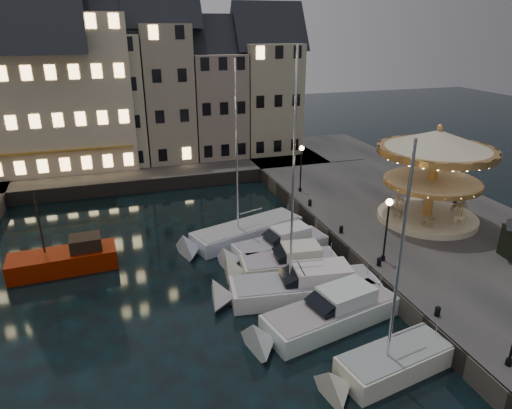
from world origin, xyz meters
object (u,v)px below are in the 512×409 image
object	(u,v)px
motorboat_c	(298,287)
motorboat_e	(275,247)
motorboat_d	(283,265)
motorboat_b	(326,316)
bollard_a	(438,311)
motorboat_f	(241,234)
carousel	(435,159)
streetlamp_b	(387,221)
red_fishing_boat	(66,260)
streetlamp_c	(301,162)
motorboat_a	(386,366)
bollard_d	(310,202)
bollard_c	(341,229)
streetlamp_d	(460,171)
bollard_b	(379,261)

from	to	relation	value
motorboat_c	motorboat_e	bearing A→B (deg)	84.49
motorboat_d	motorboat_b	bearing A→B (deg)	-88.20
bollard_a	motorboat_f	bearing A→B (deg)	114.49
bollard_a	carousel	world-z (taller)	carousel
streetlamp_b	red_fishing_boat	xyz separation A→B (m)	(-19.28, 7.30, -3.33)
streetlamp_c	motorboat_a	world-z (taller)	motorboat_a
bollard_d	carousel	world-z (taller)	carousel
streetlamp_c	motorboat_f	distance (m)	9.52
streetlamp_c	motorboat_e	xyz separation A→B (m)	(-5.43, -8.53, -3.38)
motorboat_f	motorboat_c	bearing A→B (deg)	-82.75
motorboat_e	carousel	xyz separation A→B (m)	(12.12, -0.37, 5.50)
motorboat_f	red_fishing_boat	xyz separation A→B (m)	(-12.26, -0.80, 0.16)
streetlamp_b	motorboat_b	size ratio (longest dim) A/B	0.47
bollard_c	motorboat_c	size ratio (longest dim) A/B	0.04
red_fishing_boat	streetlamp_d	bearing A→B (deg)	-0.56
bollard_a	motorboat_d	bearing A→B (deg)	121.53
motorboat_f	carousel	bearing A→B (deg)	-14.30
red_fishing_boat	bollard_a	bearing A→B (deg)	-35.45
bollard_b	motorboat_f	world-z (taller)	motorboat_f
motorboat_e	bollard_b	bearing A→B (deg)	-48.58
bollard_b	motorboat_a	size ratio (longest dim) A/B	0.05
streetlamp_c	motorboat_b	distance (m)	18.16
carousel	bollard_c	bearing A→B (deg)	-179.18
motorboat_d	bollard_a	bearing A→B (deg)	-58.47
motorboat_c	carousel	bearing A→B (deg)	21.56
motorboat_d	bollard_c	bearing A→B (deg)	21.75
motorboat_c	motorboat_b	bearing A→B (deg)	-83.44
streetlamp_c	motorboat_b	xyz separation A→B (m)	(-5.59, -16.95, -3.37)
bollard_c	bollard_b	bearing A→B (deg)	-90.00
bollard_a	red_fishing_boat	distance (m)	22.95
motorboat_b	motorboat_d	distance (m)	5.88
streetlamp_b	motorboat_a	xyz separation A→B (m)	(-4.58, -7.68, -3.48)
motorboat_a	motorboat_c	size ratio (longest dim) A/B	0.85
motorboat_b	carousel	bearing A→B (deg)	33.23
bollard_a	carousel	size ratio (longest dim) A/B	0.07
motorboat_a	streetlamp_c	bearing A→B (deg)	77.80
streetlamp_b	motorboat_c	bearing A→B (deg)	-176.25
streetlamp_b	bollard_c	world-z (taller)	streetlamp_b
bollard_c	motorboat_d	world-z (taller)	motorboat_d
bollard_b	motorboat_f	size ratio (longest dim) A/B	0.04
bollard_d	motorboat_d	xyz separation A→B (m)	(-5.18, -7.56, -0.96)
streetlamp_b	streetlamp_d	xyz separation A→B (m)	(11.30, 7.00, 0.00)
streetlamp_c	carousel	size ratio (longest dim) A/B	0.50
motorboat_f	bollard_c	bearing A→B (deg)	-29.27
streetlamp_c	motorboat_f	size ratio (longest dim) A/B	0.32
bollard_b	carousel	size ratio (longest dim) A/B	0.07
streetlamp_b	motorboat_a	distance (m)	9.60
motorboat_c	motorboat_e	distance (m)	5.38
streetlamp_b	motorboat_b	bearing A→B (deg)	-148.36
motorboat_a	red_fishing_boat	size ratio (longest dim) A/B	1.63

